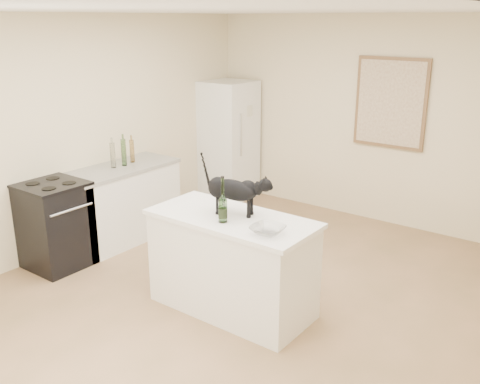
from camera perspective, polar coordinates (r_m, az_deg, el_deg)
name	(u,v)px	position (r m, az deg, el deg)	size (l,w,h in m)	color
floor	(237,296)	(5.25, -0.33, -10.99)	(5.50, 5.50, 0.00)	#AC7E5B
ceiling	(236,10)	(4.59, -0.39, 18.71)	(5.50, 5.50, 0.00)	white
wall_back	(367,120)	(7.09, 13.34, 7.42)	(4.50, 4.50, 0.00)	beige
wall_left	(78,134)	(6.34, -16.86, 5.92)	(5.50, 5.50, 0.00)	beige
island_base	(232,265)	(4.86, -0.83, -7.80)	(1.44, 0.67, 0.86)	white
island_top	(232,219)	(4.68, -0.86, -2.83)	(1.50, 0.70, 0.04)	white
left_cabinets	(121,205)	(6.52, -12.49, -1.37)	(0.60, 1.40, 0.86)	white
left_countertop	(119,169)	(6.39, -12.76, 2.45)	(0.62, 1.44, 0.04)	gray
stove	(56,226)	(6.01, -18.97, -3.42)	(0.60, 0.60, 0.90)	black
fridge	(228,140)	(7.83, -1.31, 5.50)	(0.68, 0.68, 1.70)	white
artwork_frame	(390,103)	(6.91, 15.67, 9.08)	(0.90, 0.03, 1.10)	brown
artwork_canvas	(390,103)	(6.89, 15.62, 9.06)	(0.82, 0.00, 1.02)	beige
black_cat	(233,193)	(4.66, -0.70, -0.06)	(0.57, 0.17, 0.40)	black
wine_bottle	(223,202)	(4.49, -1.84, -1.10)	(0.08, 0.08, 0.35)	#2F6127
glass_bowl	(268,230)	(4.29, 2.96, -4.06)	(0.27, 0.27, 0.07)	silver
fridge_paper	(250,111)	(7.59, 1.03, 8.61)	(0.00, 0.12, 0.16)	beige
counter_bottle_cluster	(122,153)	(6.40, -12.37, 4.06)	(0.10, 0.36, 0.31)	gray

